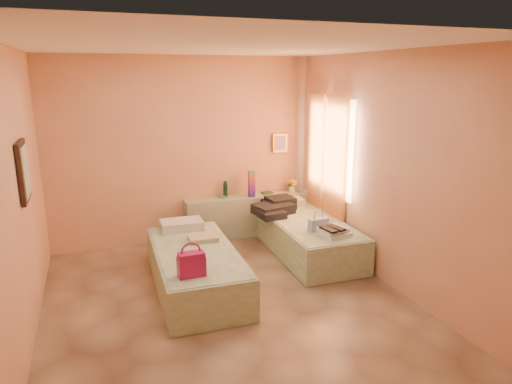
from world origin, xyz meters
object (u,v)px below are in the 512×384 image
at_px(flower_vase, 292,184).
at_px(magenta_handbag, 191,264).
at_px(headboard_ledge, 249,215).
at_px(bed_left, 196,269).
at_px(water_bottle, 225,190).
at_px(blue_handbag, 318,224).
at_px(towel_stack, 335,232).
at_px(green_book, 267,193).
at_px(bed_right, 307,237).

distance_m(flower_vase, magenta_handbag, 3.17).
bearing_deg(flower_vase, headboard_ledge, -179.47).
relative_size(bed_left, flower_vase, 7.91).
height_order(headboard_ledge, water_bottle, water_bottle).
relative_size(blue_handbag, towel_stack, 0.75).
xyz_separation_m(water_bottle, green_book, (0.69, -0.03, -0.11)).
distance_m(bed_right, green_book, 1.17).
distance_m(green_book, flower_vase, 0.45).
distance_m(blue_handbag, towel_stack, 0.27).
relative_size(water_bottle, flower_vase, 0.97).
relative_size(bed_right, blue_handbag, 7.61).
bearing_deg(bed_right, water_bottle, 130.54).
xyz_separation_m(headboard_ledge, flower_vase, (0.76, 0.01, 0.45)).
distance_m(bed_left, water_bottle, 1.94).
bearing_deg(magenta_handbag, headboard_ledge, 56.13).
relative_size(headboard_ledge, water_bottle, 8.40).
bearing_deg(blue_handbag, flower_vase, 72.91).
xyz_separation_m(headboard_ledge, towel_stack, (0.58, -1.73, 0.23)).
bearing_deg(flower_vase, green_book, 177.64).
bearing_deg(flower_vase, towel_stack, -95.93).
bearing_deg(bed_right, green_book, 102.46).
xyz_separation_m(headboard_ledge, bed_right, (0.52, -1.05, -0.08)).
relative_size(bed_right, water_bottle, 8.19).
bearing_deg(magenta_handbag, bed_left, 72.56).
height_order(water_bottle, green_book, water_bottle).
bearing_deg(green_book, magenta_handbag, -130.19).
xyz_separation_m(water_bottle, flower_vase, (1.12, -0.05, 0.00)).
relative_size(bed_left, magenta_handbag, 7.17).
bearing_deg(blue_handbag, water_bottle, 112.48).
relative_size(bed_right, magenta_handbag, 7.17).
bearing_deg(headboard_ledge, blue_handbag, -72.46).
distance_m(magenta_handbag, blue_handbag, 2.06).
height_order(bed_left, towel_stack, towel_stack).
height_order(green_book, blue_handbag, green_book).
relative_size(headboard_ledge, blue_handbag, 7.80).
relative_size(green_book, magenta_handbag, 0.61).
bearing_deg(flower_vase, bed_left, -141.19).
xyz_separation_m(green_book, flower_vase, (0.44, -0.02, 0.11)).
bearing_deg(blue_handbag, green_book, 89.51).
xyz_separation_m(flower_vase, blue_handbag, (-0.29, -1.48, -0.19)).
xyz_separation_m(green_book, magenta_handbag, (-1.75, -2.31, -0.03)).
height_order(bed_left, green_book, green_book).
bearing_deg(towel_stack, bed_left, 175.86).
bearing_deg(headboard_ledge, water_bottle, 170.96).
distance_m(bed_right, water_bottle, 1.52).
bearing_deg(green_book, headboard_ledge, -178.64).
relative_size(headboard_ledge, bed_left, 1.02).
bearing_deg(towel_stack, magenta_handbag, -164.33).
height_order(water_bottle, towel_stack, water_bottle).
xyz_separation_m(bed_right, towel_stack, (0.05, -0.68, 0.30)).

